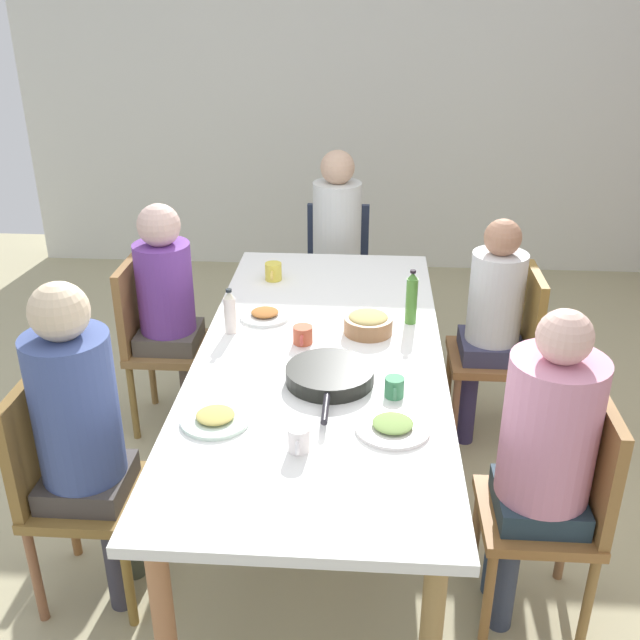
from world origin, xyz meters
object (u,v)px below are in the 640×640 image
at_px(chair_2, 154,335).
at_px(cup_1, 394,388).
at_px(person_0, 545,445).
at_px(cup_2, 299,440).
at_px(chair_4, 507,346).
at_px(person_1, 80,422).
at_px(person_2, 168,299).
at_px(bottle_0, 230,312).
at_px(dining_table, 320,367).
at_px(person_4, 491,314).
at_px(plate_0, 265,315).
at_px(serving_pan, 330,375).
at_px(bottle_1, 412,298).
at_px(plate_1, 216,418).
at_px(cup_3, 303,335).
at_px(chair_0, 562,501).
at_px(person_3, 337,238).
at_px(chair_3, 337,270).
at_px(bowl_0, 368,323).
at_px(chair_1, 66,479).
at_px(cup_0, 273,272).
at_px(plate_2, 393,426).

distance_m(chair_2, cup_1, 1.53).
height_order(person_0, cup_2, person_0).
height_order(chair_2, chair_4, same).
height_order(person_1, person_2, person_1).
xyz_separation_m(person_2, bottle_0, (0.43, 0.39, 0.13)).
distance_m(dining_table, chair_4, 1.08).
distance_m(person_0, person_4, 1.18).
bearing_deg(person_0, plate_0, -130.51).
distance_m(chair_4, plate_0, 1.22).
distance_m(person_2, chair_4, 1.70).
distance_m(serving_pan, bottle_0, 0.61).
bearing_deg(bottle_1, plate_1, -39.83).
bearing_deg(cup_3, person_0, 52.49).
bearing_deg(chair_0, plate_1, -92.33).
height_order(person_1, person_3, person_1).
relative_size(person_0, chair_3, 1.38).
bearing_deg(plate_0, person_2, -117.06).
bearing_deg(person_2, serving_pan, 45.60).
relative_size(person_1, chair_4, 1.43).
xyz_separation_m(person_2, bowl_0, (0.39, 0.99, 0.08)).
distance_m(chair_2, plate_1, 1.29).
bearing_deg(chair_2, plate_0, 66.52).
distance_m(person_2, cup_1, 1.43).
xyz_separation_m(chair_1, person_4, (-1.18, 1.68, 0.17)).
xyz_separation_m(chair_4, bottle_1, (0.27, -0.50, 0.36)).
bearing_deg(person_2, cup_3, 54.59).
height_order(plate_0, cup_3, cup_3).
bearing_deg(person_3, plate_0, -13.45).
bearing_deg(person_2, chair_4, 90.00).
height_order(person_0, chair_4, person_0).
bearing_deg(cup_1, person_4, 151.73).
height_order(person_0, cup_1, person_0).
distance_m(chair_1, cup_1, 1.25).
height_order(cup_2, cup_3, cup_2).
bearing_deg(plate_0, chair_2, -113.48).
bearing_deg(chair_3, chair_2, -42.43).
height_order(chair_1, cup_0, chair_1).
distance_m(plate_1, cup_1, 0.66).
bearing_deg(cup_0, serving_pan, 18.71).
relative_size(chair_4, cup_1, 8.33).
height_order(chair_4, cup_1, chair_4).
bearing_deg(plate_2, bowl_0, -173.07).
bearing_deg(bowl_0, chair_4, 119.35).
distance_m(chair_4, cup_0, 1.23).
bearing_deg(chair_2, bowl_0, 70.29).
relative_size(serving_pan, cup_0, 4.29).
bearing_deg(cup_1, person_3, -170.60).
relative_size(chair_1, chair_4, 1.00).
relative_size(person_0, plate_1, 5.04).
bearing_deg(chair_3, cup_0, -20.56).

